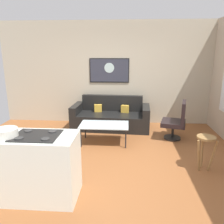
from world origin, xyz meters
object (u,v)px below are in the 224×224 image
wall_painting (109,70)px  couch (111,118)px  bar_stool (206,144)px  mixing_bowl (6,133)px  coffee_table (104,126)px  armchair (177,121)px

wall_painting → couch: bearing=-80.9°
bar_stool → mixing_bowl: (-2.90, -1.01, 0.50)m
couch → wall_painting: wall_painting is taller
coffee_table → armchair: size_ratio=1.17×
armchair → bar_stool: 1.42m
couch → bar_stool: 2.77m
coffee_table → wall_painting: wall_painting is taller
bar_stool → mixing_bowl: 3.11m
couch → coffee_table: size_ratio=1.93×
armchair → mixing_bowl: size_ratio=3.06×
bar_stool → wall_painting: (-1.85, 2.63, 1.01)m
couch → mixing_bowl: 3.39m
bar_stool → mixing_bowl: mixing_bowl is taller
mixing_bowl → bar_stool: bearing=19.2°
coffee_table → armchair: bearing=11.6°
armchair → mixing_bowl: bearing=-138.3°
armchair → bar_stool: bearing=-82.2°
coffee_table → armchair: 1.68m
mixing_bowl → wall_painting: bearing=73.9°
armchair → mixing_bowl: mixing_bowl is taller
coffee_table → bar_stool: (1.84, -1.07, 0.07)m
wall_painting → coffee_table: bearing=-89.6°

